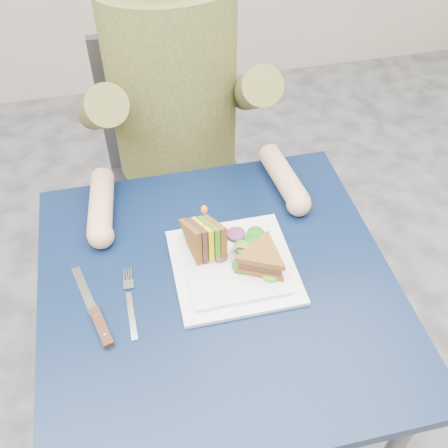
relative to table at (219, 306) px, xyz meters
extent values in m
plane|color=#4E4E50|center=(0.00, 0.00, -0.65)|extent=(4.00, 4.00, 0.00)
cube|color=black|center=(0.00, 0.00, 0.06)|extent=(0.75, 0.75, 0.03)
cylinder|color=#595B5E|center=(-0.32, 0.32, -0.30)|extent=(0.04, 0.04, 0.70)
cylinder|color=#595B5E|center=(0.32, 0.32, -0.30)|extent=(0.04, 0.04, 0.70)
cube|color=#47474C|center=(0.00, 0.58, -0.20)|extent=(0.42, 0.40, 0.04)
cube|color=#47474C|center=(0.00, 0.76, 0.05)|extent=(0.42, 0.03, 0.46)
cylinder|color=#47474C|center=(-0.18, 0.41, -0.44)|extent=(0.02, 0.02, 0.43)
cylinder|color=#47474C|center=(0.18, 0.41, -0.44)|extent=(0.02, 0.02, 0.43)
cylinder|color=#47474C|center=(-0.18, 0.75, -0.44)|extent=(0.02, 0.02, 0.43)
cylinder|color=#47474C|center=(0.18, 0.75, -0.44)|extent=(0.02, 0.02, 0.43)
cylinder|color=#4F5326|center=(0.00, 0.56, 0.22)|extent=(0.34, 0.34, 0.52)
cylinder|color=brown|center=(-0.20, 0.47, 0.23)|extent=(0.15, 0.39, 0.31)
cylinder|color=tan|center=(-0.23, 0.27, 0.11)|extent=(0.08, 0.20, 0.06)
sphere|color=tan|center=(-0.23, 0.17, 0.11)|extent=(0.06, 0.06, 0.06)
cylinder|color=brown|center=(0.20, 0.47, 0.23)|extent=(0.15, 0.39, 0.31)
cylinder|color=tan|center=(0.23, 0.27, 0.11)|extent=(0.08, 0.20, 0.06)
sphere|color=tan|center=(0.23, 0.17, 0.11)|extent=(0.06, 0.06, 0.06)
cube|color=white|center=(0.04, 0.04, 0.08)|extent=(0.26, 0.26, 0.01)
cube|color=white|center=(0.04, 0.04, 0.09)|extent=(0.21, 0.21, 0.01)
cube|color=silver|center=(-0.19, -0.04, 0.08)|extent=(0.01, 0.12, 0.00)
cube|color=silver|center=(-0.19, 0.04, 0.08)|extent=(0.02, 0.02, 0.00)
cube|color=silver|center=(-0.19, 0.06, 0.08)|extent=(0.00, 0.03, 0.00)
cube|color=silver|center=(-0.19, 0.06, 0.08)|extent=(0.00, 0.03, 0.00)
cube|color=silver|center=(-0.18, 0.06, 0.08)|extent=(0.00, 0.03, 0.00)
cube|color=silver|center=(-0.18, 0.06, 0.08)|extent=(0.00, 0.03, 0.00)
cube|color=silver|center=(-0.28, 0.04, 0.08)|extent=(0.05, 0.14, 0.00)
cube|color=black|center=(-0.25, -0.06, 0.09)|extent=(0.04, 0.10, 0.01)
cylinder|color=silver|center=(-0.26, -0.03, 0.09)|extent=(0.01, 0.01, 0.00)
cylinder|color=silver|center=(-0.24, -0.08, 0.09)|extent=(0.01, 0.01, 0.00)
cylinder|color=tan|center=(-0.01, 0.08, 0.20)|extent=(0.01, 0.01, 0.06)
ellipsoid|color=orange|center=(-0.01, 0.08, 0.23)|extent=(0.01, 0.01, 0.02)
torus|color=#9E4C7A|center=(0.06, 0.04, 0.11)|extent=(0.04, 0.04, 0.02)
camera|label=1|loc=(-0.14, -0.66, 0.97)|focal=42.00mm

